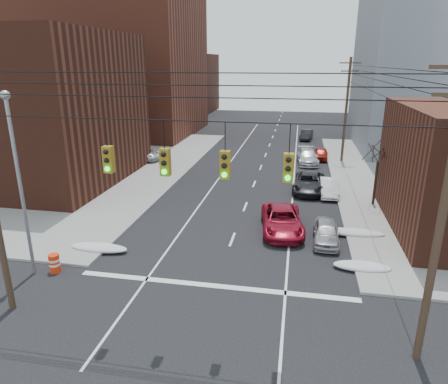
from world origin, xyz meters
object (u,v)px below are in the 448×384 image
at_px(lot_car_b, 139,153).
at_px(lot_car_d, 95,150).
at_px(parked_car_d, 308,157).
at_px(parked_car_b, 329,187).
at_px(construction_barrel, 55,263).
at_px(lot_car_a, 91,170).
at_px(red_pickup, 282,220).
at_px(parked_car_f, 306,135).
at_px(parked_car_e, 321,154).
at_px(parked_car_a, 326,232).
at_px(lot_car_c, 39,177).
at_px(parked_car_c, 309,183).

height_order(lot_car_b, lot_car_d, lot_car_d).
relative_size(parked_car_d, lot_car_d, 1.15).
relative_size(parked_car_b, lot_car_b, 0.77).
bearing_deg(construction_barrel, lot_car_a, 112.30).
distance_m(red_pickup, construction_barrel, 13.70).
bearing_deg(lot_car_b, parked_car_b, -99.98).
bearing_deg(parked_car_f, lot_car_b, -131.18).
bearing_deg(parked_car_e, lot_car_b, -164.35).
relative_size(parked_car_a, parked_car_b, 0.94).
relative_size(parked_car_d, lot_car_c, 1.20).
bearing_deg(parked_car_b, red_pickup, -113.93).
bearing_deg(construction_barrel, parked_car_a, 24.05).
bearing_deg(construction_barrel, parked_car_f, 71.77).
relative_size(parked_car_a, lot_car_b, 0.72).
distance_m(parked_car_f, lot_car_c, 35.52).
bearing_deg(construction_barrel, parked_car_b, 46.41).
bearing_deg(red_pickup, parked_car_e, 73.95).
relative_size(lot_car_b, lot_car_c, 1.25).
bearing_deg(parked_car_b, parked_car_c, 153.20).
xyz_separation_m(red_pickup, construction_barrel, (-11.46, -7.51, -0.25)).
height_order(red_pickup, parked_car_f, red_pickup).
relative_size(parked_car_e, lot_car_d, 0.85).
bearing_deg(lot_car_d, red_pickup, -105.76).
distance_m(parked_car_a, construction_barrel, 15.54).
distance_m(parked_car_e, construction_barrel, 32.10).
relative_size(parked_car_a, parked_car_f, 0.91).
xyz_separation_m(parked_car_b, lot_car_b, (-19.98, 8.37, 0.22)).
bearing_deg(lot_car_b, lot_car_a, -179.45).
height_order(parked_car_a, lot_car_a, lot_car_a).
distance_m(lot_car_a, lot_car_d, 8.87).
relative_size(parked_car_b, parked_car_c, 0.75).
xyz_separation_m(parked_car_a, parked_car_c, (-0.89, 10.09, 0.10)).
bearing_deg(red_pickup, lot_car_d, 135.28).
bearing_deg(parked_car_b, lot_car_b, 156.26).
distance_m(parked_car_a, parked_car_e, 22.16).
xyz_separation_m(parked_car_d, parked_car_f, (0.00, 14.08, -0.05)).
bearing_deg(parked_car_e, lot_car_d, -167.93).
bearing_deg(lot_car_c, parked_car_b, -60.90).
bearing_deg(construction_barrel, lot_car_b, 101.94).
bearing_deg(parked_car_e, parked_car_f, 100.15).
xyz_separation_m(parked_car_c, lot_car_d, (-23.76, 8.03, 0.15)).
bearing_deg(lot_car_a, parked_car_c, -66.61).
bearing_deg(construction_barrel, lot_car_c, 126.67).
distance_m(red_pickup, parked_car_a, 2.98).
relative_size(parked_car_d, parked_car_e, 1.36).
bearing_deg(lot_car_a, parked_car_b, -68.67).
distance_m(lot_car_b, lot_car_d, 5.40).
xyz_separation_m(parked_car_b, lot_car_c, (-25.20, -1.82, 0.10)).
xyz_separation_m(parked_car_b, construction_barrel, (-14.90, -15.65, -0.16)).
xyz_separation_m(parked_car_e, lot_car_b, (-19.87, -4.46, 0.25)).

